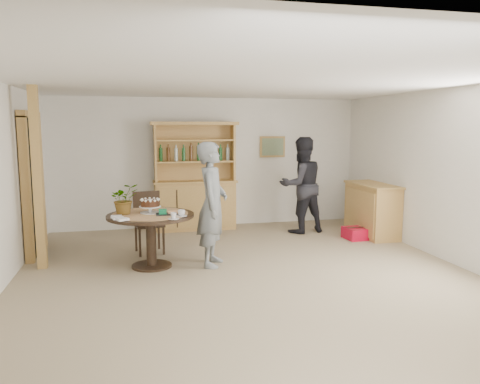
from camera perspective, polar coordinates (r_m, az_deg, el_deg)
name	(u,v)px	position (r m, az deg, el deg)	size (l,w,h in m)	color
ground	(252,281)	(6.05, 1.46, -10.83)	(7.00, 7.00, 0.00)	tan
room_shell	(253,144)	(5.74, 1.54, 5.86)	(6.04, 7.04, 2.52)	white
doorway	(32,183)	(7.75, -24.02, 1.02)	(0.13, 1.10, 2.18)	black
pine_post	(38,179)	(6.91, -23.44, 1.49)	(0.12, 0.12, 2.50)	tan
hutch	(195,193)	(8.95, -5.51, -0.16)	(1.62, 0.54, 2.04)	tan
sideboard	(372,209)	(8.75, 15.80, -2.06)	(0.54, 1.26, 0.94)	tan
dining_table	(151,225)	(6.62, -10.82, -3.92)	(1.20, 1.20, 0.76)	black
dining_chair	(148,218)	(7.44, -11.14, -3.15)	(0.48, 0.48, 0.95)	black
birthday_cake	(150,204)	(6.61, -10.90, -1.47)	(0.30, 0.30, 0.20)	white
flower_vase	(124,199)	(6.60, -13.96, -0.82)	(0.38, 0.33, 0.42)	#3F7233
gift_tray	(167,213)	(6.47, -8.93, -2.51)	(0.30, 0.20, 0.08)	black
coffee_cup_a	(181,213)	(6.33, -7.15, -2.58)	(0.15, 0.15, 0.09)	silver
coffee_cup_b	(174,216)	(6.15, -8.11, -2.95)	(0.15, 0.15, 0.08)	silver
napkins	(119,218)	(6.28, -14.51, -3.09)	(0.24, 0.33, 0.03)	white
teen_boy	(212,204)	(6.55, -3.40, -1.52)	(0.64, 0.42, 1.75)	slate
adult_person	(301,185)	(8.68, 7.48, 0.84)	(0.86, 0.67, 1.77)	black
red_suitcase	(362,233)	(8.51, 14.62, -4.84)	(0.63, 0.44, 0.21)	red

